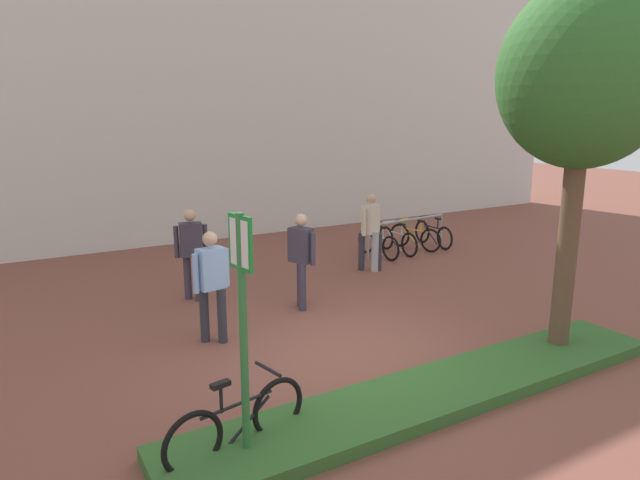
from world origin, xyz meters
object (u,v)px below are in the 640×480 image
bike_at_sign (238,422)px  bike_rack_cluster (406,238)px  person_shirt_white (371,227)px  bollard_steel (375,252)px  person_suited_dark (191,249)px  parking_sign_post (242,305)px  person_casual_tan (212,280)px  tree_sidewalk (584,77)px  person_suited_navy (301,255)px

bike_at_sign → bike_rack_cluster: size_ratio=0.63×
bike_rack_cluster → person_shirt_white: (-1.84, -1.00, 0.64)m
bike_at_sign → bollard_steel: bollard_steel is taller
bike_rack_cluster → person_suited_dark: 5.98m
bike_at_sign → bike_rack_cluster: bike_at_sign is taller
parking_sign_post → person_casual_tan: 3.20m
parking_sign_post → bike_at_sign: (-0.02, 0.16, -1.30)m
tree_sidewalk → person_shirt_white: 5.76m
person_shirt_white → person_suited_navy: same height
bike_at_sign → bike_rack_cluster: bearing=40.5°
bike_at_sign → person_suited_navy: 4.48m
tree_sidewalk → bike_at_sign: (-4.96, 0.02, -3.52)m
bike_at_sign → person_casual_tan: person_casual_tan is taller
bike_at_sign → bollard_steel: 7.10m
bike_rack_cluster → person_suited_navy: person_suited_navy is taller
bollard_steel → person_suited_navy: (-2.54, -1.29, 0.53)m
person_suited_dark → person_shirt_white: same height
bollard_steel → tree_sidewalk: bearing=-92.7°
tree_sidewalk → bike_at_sign: size_ratio=3.11×
bike_at_sign → person_casual_tan: bearing=75.0°
tree_sidewalk → bike_rack_cluster: size_ratio=1.95×
parking_sign_post → person_shirt_white: 7.28m
parking_sign_post → bollard_steel: 7.29m
tree_sidewalk → person_suited_navy: tree_sidewalk is taller
person_suited_dark → person_suited_navy: bearing=-42.9°
parking_sign_post → bike_rack_cluster: (6.96, 6.12, -1.30)m
bike_at_sign → person_suited_navy: (2.65, 3.55, 0.63)m
bike_rack_cluster → bollard_steel: bollard_steel is taller
bike_at_sign → bollard_steel: size_ratio=1.84×
bike_rack_cluster → bollard_steel: bearing=-148.0°
person_casual_tan → bike_at_sign: bearing=-105.0°
bike_rack_cluster → person_casual_tan: person_casual_tan is taller
bike_rack_cluster → person_suited_navy: (-4.33, -2.41, 0.64)m
tree_sidewalk → parking_sign_post: bearing=-178.4°
person_shirt_white → person_suited_navy: 2.87m
tree_sidewalk → person_suited_dark: (-3.84, 4.99, -2.88)m
person_shirt_white → person_suited_navy: bearing=-150.5°
tree_sidewalk → bollard_steel: tree_sidewalk is taller
tree_sidewalk → bike_rack_cluster: bearing=71.3°
parking_sign_post → person_shirt_white: size_ratio=1.47×
bike_rack_cluster → parking_sign_post: bearing=-138.7°
person_suited_navy → person_shirt_white: bearing=29.5°
person_shirt_white → person_casual_tan: size_ratio=1.00×
person_shirt_white → person_suited_navy: size_ratio=1.00×
parking_sign_post → person_suited_dark: parking_sign_post is taller
parking_sign_post → person_shirt_white: parking_sign_post is taller
person_shirt_white → bike_rack_cluster: bearing=28.6°
bike_rack_cluster → bollard_steel: size_ratio=2.94×
parking_sign_post → bollard_steel: bearing=44.0°
person_shirt_white → person_suited_dark: bearing=179.9°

